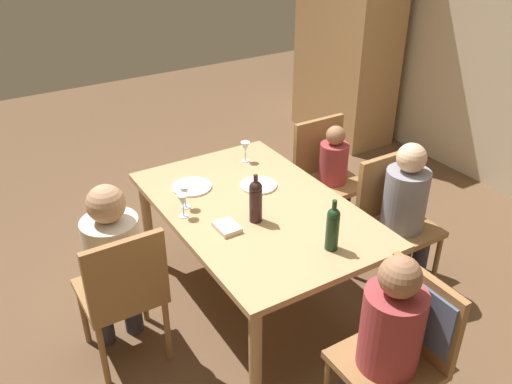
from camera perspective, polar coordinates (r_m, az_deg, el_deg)
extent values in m
plane|color=brown|center=(3.80, 0.00, -10.98)|extent=(10.00, 10.00, 0.00)
cube|color=#A87F51|center=(5.95, 9.52, 15.52)|extent=(1.10, 0.56, 2.10)
cube|color=tan|center=(3.38, 0.00, -1.77)|extent=(1.64, 1.06, 0.04)
cylinder|color=tan|center=(3.99, -11.31, -3.21)|extent=(0.07, 0.07, 0.70)
cylinder|color=tan|center=(2.93, -0.07, -17.09)|extent=(0.07, 0.07, 0.70)
cylinder|color=tan|center=(4.32, 0.04, 0.19)|extent=(0.07, 0.07, 0.70)
cylinder|color=tan|center=(3.36, 13.67, -10.66)|extent=(0.07, 0.07, 0.70)
cylinder|color=olive|center=(3.93, 18.35, -7.10)|extent=(0.04, 0.04, 0.44)
cylinder|color=olive|center=(3.69, 14.36, -9.11)|extent=(0.04, 0.04, 0.44)
cylinder|color=olive|center=(4.13, 14.51, -4.51)|extent=(0.04, 0.04, 0.44)
cylinder|color=olive|center=(3.90, 10.50, -6.22)|extent=(0.04, 0.04, 0.44)
cube|color=olive|center=(3.78, 14.89, -3.75)|extent=(0.44, 0.44, 0.04)
cube|color=olive|center=(3.77, 13.25, 0.71)|extent=(0.04, 0.44, 0.44)
cylinder|color=olive|center=(3.51, -17.62, -12.14)|extent=(0.04, 0.04, 0.44)
cylinder|color=olive|center=(3.57, -11.71, -10.31)|extent=(0.04, 0.04, 0.44)
cylinder|color=olive|center=(3.23, -15.71, -16.17)|extent=(0.04, 0.04, 0.44)
cylinder|color=olive|center=(3.30, -9.27, -14.05)|extent=(0.04, 0.04, 0.44)
cube|color=olive|center=(3.24, -14.09, -9.98)|extent=(0.44, 0.44, 0.04)
cube|color=olive|center=(2.94, -13.39, -8.58)|extent=(0.04, 0.44, 0.44)
cylinder|color=olive|center=(3.17, 13.05, -16.72)|extent=(0.04, 0.04, 0.44)
cube|color=olive|center=(2.82, 13.40, -17.26)|extent=(0.44, 0.44, 0.04)
cube|color=olive|center=(2.77, 17.06, -12.01)|extent=(0.44, 0.04, 0.44)
cube|color=#4C5B75|center=(2.75, 17.13, -11.67)|extent=(0.40, 0.07, 0.31)
cylinder|color=olive|center=(4.34, 11.26, -2.29)|extent=(0.04, 0.04, 0.44)
cylinder|color=olive|center=(4.12, 7.29, -3.78)|extent=(0.04, 0.04, 0.44)
cylinder|color=olive|center=(4.58, 8.15, -0.14)|extent=(0.04, 0.04, 0.44)
cylinder|color=olive|center=(4.37, 4.25, -1.44)|extent=(0.04, 0.04, 0.44)
cube|color=olive|center=(4.23, 7.96, 0.90)|extent=(0.44, 0.44, 0.04)
cube|color=olive|center=(4.26, 6.51, 4.85)|extent=(0.04, 0.44, 0.44)
cylinder|color=#33333D|center=(3.89, 16.71, -7.10)|extent=(0.10, 0.10, 0.46)
cylinder|color=#33333D|center=(3.78, 14.92, -7.97)|extent=(0.10, 0.10, 0.46)
cylinder|color=gray|center=(3.66, 15.33, -0.91)|extent=(0.28, 0.28, 0.44)
sphere|color=beige|center=(3.52, 16.00, 3.46)|extent=(0.19, 0.19, 0.19)
cylinder|color=#33333D|center=(3.48, -15.87, -12.00)|extent=(0.11, 0.11, 0.46)
cylinder|color=#33333D|center=(3.51, -12.96, -11.09)|extent=(0.11, 0.11, 0.46)
cylinder|color=beige|center=(3.10, -14.63, -6.60)|extent=(0.31, 0.31, 0.47)
sphere|color=tan|center=(2.91, -15.47, -1.20)|extent=(0.21, 0.21, 0.21)
cylinder|color=#9E383D|center=(2.66, 13.97, -13.98)|extent=(0.29, 0.29, 0.45)
sphere|color=#996B4C|center=(2.45, 14.87, -8.57)|extent=(0.19, 0.19, 0.19)
cylinder|color=#33333D|center=(4.31, 9.25, -2.11)|extent=(0.08, 0.08, 0.46)
cylinder|color=#33333D|center=(4.24, 7.90, -2.60)|extent=(0.08, 0.08, 0.46)
cylinder|color=#9E383D|center=(4.15, 8.12, 2.90)|extent=(0.22, 0.22, 0.33)
sphere|color=#996B4C|center=(4.05, 8.35, 5.90)|extent=(0.14, 0.14, 0.14)
cylinder|color=black|center=(3.17, -0.03, -1.39)|extent=(0.08, 0.08, 0.21)
sphere|color=black|center=(3.11, -0.03, 0.47)|extent=(0.08, 0.08, 0.08)
cylinder|color=black|center=(3.09, -0.03, 1.20)|extent=(0.03, 0.03, 0.07)
cylinder|color=#19381E|center=(2.97, 7.99, -4.25)|extent=(0.07, 0.07, 0.20)
sphere|color=#19381E|center=(2.90, 8.15, -2.37)|extent=(0.07, 0.07, 0.07)
cylinder|color=#19381E|center=(2.88, 8.21, -1.55)|extent=(0.03, 0.03, 0.08)
cylinder|color=silver|center=(3.91, -1.11, 3.30)|extent=(0.06, 0.06, 0.00)
cylinder|color=silver|center=(3.90, -1.12, 3.79)|extent=(0.01, 0.01, 0.07)
cone|color=silver|center=(3.86, -1.13, 4.75)|extent=(0.07, 0.07, 0.07)
cylinder|color=silver|center=(3.29, -7.57, -2.50)|extent=(0.06, 0.06, 0.00)
cylinder|color=silver|center=(3.27, -7.61, -1.96)|extent=(0.01, 0.01, 0.07)
cone|color=silver|center=(3.24, -7.69, -0.87)|extent=(0.07, 0.07, 0.07)
cylinder|color=silver|center=(3.38, -7.37, -1.57)|extent=(0.06, 0.06, 0.00)
cylinder|color=silver|center=(3.36, -7.41, -1.03)|extent=(0.01, 0.01, 0.07)
cone|color=silver|center=(3.33, -7.49, 0.04)|extent=(0.07, 0.07, 0.07)
cylinder|color=white|center=(3.59, -6.75, 0.54)|extent=(0.26, 0.26, 0.01)
cylinder|color=white|center=(3.58, 0.27, 0.71)|extent=(0.24, 0.24, 0.01)
cube|color=beige|center=(3.14, -3.06, -3.71)|extent=(0.16, 0.12, 0.03)
cube|color=brown|center=(4.19, 10.60, -5.28)|extent=(0.12, 0.28, 0.22)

